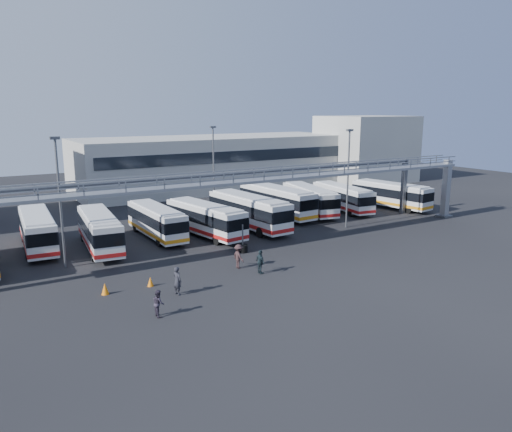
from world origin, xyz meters
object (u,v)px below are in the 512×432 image
bus_9 (391,194)px  pedestrian_a (177,281)px  bus_1 (37,229)px  bus_3 (156,221)px  light_pole_mid (348,173)px  bus_7 (310,199)px  pedestrian_b (158,303)px  tire_stack (243,248)px  cone_left (105,289)px  bus_8 (342,197)px  pedestrian_d (260,262)px  bus_2 (99,230)px  bus_5 (249,211)px  bus_4 (205,218)px  bus_6 (277,200)px  light_pole_left (60,196)px  pedestrian_c (239,256)px  light_pole_back (214,164)px  cone_right (150,282)px

bus_9 → pedestrian_a: bearing=-166.3°
bus_1 → bus_3: (10.42, -1.62, -0.09)m
light_pole_mid → bus_7: size_ratio=0.94×
pedestrian_b → tire_stack: size_ratio=0.66×
bus_1 → cone_left: bearing=-77.9°
bus_3 → bus_9: (30.23, -1.12, 0.06)m
bus_8 → pedestrian_d: 25.89m
bus_7 → pedestrian_a: bus_7 is taller
pedestrian_a → bus_3: bearing=-31.3°
bus_2 → bus_5: size_ratio=0.93×
bus_8 → cone_left: bearing=-150.5°
bus_1 → pedestrian_a: size_ratio=5.53×
bus_5 → pedestrian_d: 14.49m
bus_8 → bus_9: (6.27, -1.87, 0.05)m
bus_4 → bus_6: (10.94, 3.95, 0.14)m
bus_8 → pedestrian_b: size_ratio=6.34×
bus_1 → bus_3: bus_1 is taller
pedestrian_b → pedestrian_d: (9.37, 3.54, 0.10)m
light_pole_left → bus_1: 7.91m
pedestrian_c → light_pole_back: bearing=-24.4°
bus_2 → pedestrian_a: bearing=-77.7°
bus_3 → bus_8: size_ratio=0.97×
light_pole_left → bus_6: light_pole_left is taller
tire_stack → cone_left: bearing=-163.0°
bus_4 → pedestrian_a: (-8.39, -13.27, -0.80)m
bus_4 → pedestrian_c: (-2.10, -10.43, -0.82)m
cone_right → pedestrian_c: bearing=2.7°
light_pole_mid → bus_4: bearing=163.4°
bus_6 → pedestrian_c: (-13.05, -14.38, -0.97)m
bus_8 → bus_4: bearing=-165.3°
tire_stack → bus_8: bearing=26.0°
light_pole_mid → light_pole_left: bearing=178.0°
bus_2 → cone_left: bearing=-97.0°
light_pole_back → bus_3: bearing=-140.1°
light_pole_mid → cone_left: 28.11m
pedestrian_c → tire_stack: 4.44m
light_pole_left → bus_7: light_pole_left is taller
bus_6 → pedestrian_c: 19.44m
light_pole_mid → pedestrian_c: light_pole_mid is taller
cone_right → cone_left: bearing=178.9°
bus_2 → bus_7: bus_2 is taller
light_pole_mid → cone_right: (-23.70, -6.51, -5.39)m
bus_1 → pedestrian_d: bus_1 is taller
cone_left → bus_9: bearing=16.6°
bus_5 → pedestrian_d: size_ratio=6.33×
bus_6 → bus_9: (15.00, -3.18, -0.16)m
light_pole_back → cone_left: bearing=-131.3°
bus_8 → cone_left: bus_8 is taller
cone_right → tire_stack: 10.54m
pedestrian_b → cone_left: pedestrian_b is taller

